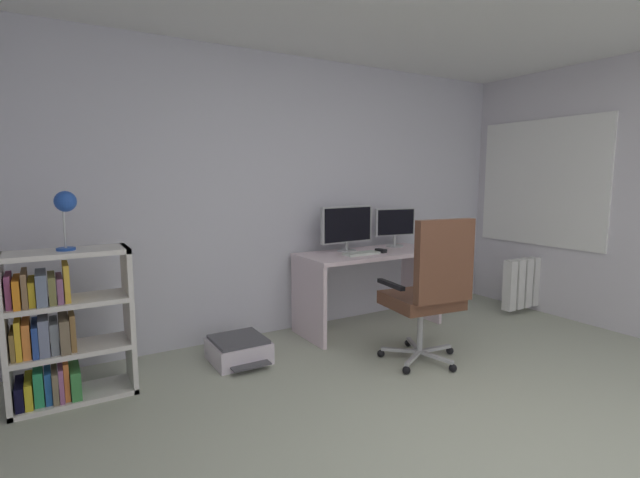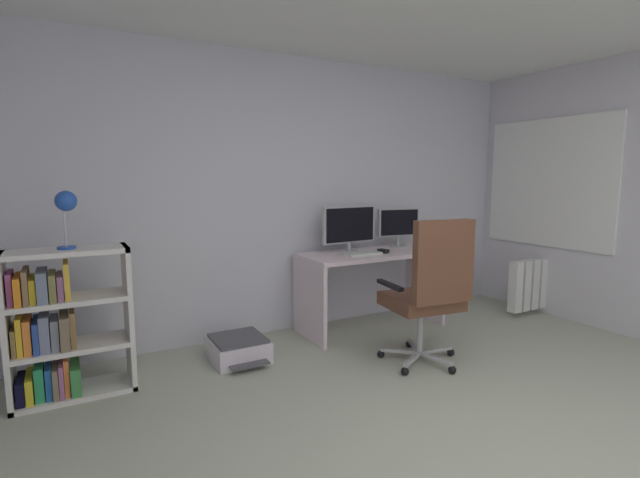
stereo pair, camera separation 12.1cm
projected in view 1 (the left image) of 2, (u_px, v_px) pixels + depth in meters
wall_back at (279, 196)px, 4.24m from camera, size 5.26×0.10×2.50m
window_pane at (541, 183)px, 4.83m from camera, size 0.01×1.33×1.22m
window_frame at (541, 183)px, 4.83m from camera, size 0.02×1.41×1.30m
desk at (369, 273)px, 4.36m from camera, size 1.36×0.59×0.73m
monitor_main at (347, 226)px, 4.33m from camera, size 0.58×0.18×0.43m
monitor_secondary at (395, 224)px, 4.63m from camera, size 0.44×0.18×0.38m
keyboard at (361, 253)px, 4.18m from camera, size 0.34×0.14×0.02m
computer_mouse at (381, 251)px, 4.29m from camera, size 0.08×0.11×0.03m
office_chair at (430, 287)px, 3.46m from camera, size 0.64×0.63×1.13m
bookshelf at (58, 332)px, 2.92m from camera, size 0.73×0.32×0.98m
desk_lamp at (65, 206)px, 2.86m from camera, size 0.14×0.13×0.37m
printer at (239, 350)px, 3.62m from camera, size 0.42×0.51×0.19m
radiator at (530, 282)px, 4.92m from camera, size 0.75×0.10×0.52m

